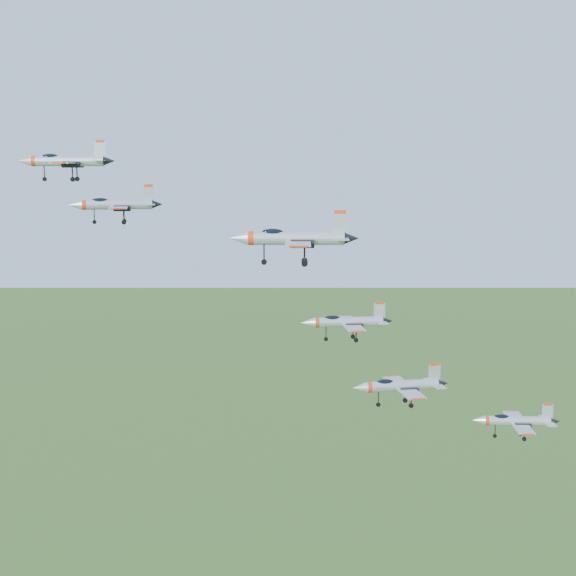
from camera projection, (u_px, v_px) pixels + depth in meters
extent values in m
cylinder|color=#B0B5BE|center=(68.00, 161.00, 110.36)|extent=(10.04, 2.49, 1.44)
cone|color=#B0B5BE|center=(25.00, 161.00, 110.34)|extent=(2.13, 1.64, 1.44)
cone|color=black|center=(110.00, 161.00, 110.39)|extent=(1.67, 1.38, 1.22)
ellipsoid|color=black|center=(50.00, 157.00, 110.27)|extent=(2.53, 1.29, 0.91)
cube|color=#B0B5BE|center=(63.00, 163.00, 107.35)|extent=(3.04, 5.10, 0.15)
cube|color=#B0B5BE|center=(75.00, 163.00, 113.46)|extent=(3.04, 5.10, 0.15)
cube|color=#B0B5BE|center=(100.00, 150.00, 110.15)|extent=(1.66, 0.31, 2.32)
cube|color=red|center=(100.00, 141.00, 109.97)|extent=(1.22, 0.28, 0.39)
cylinder|color=#B0B5BE|center=(117.00, 205.00, 101.03)|extent=(8.73, 1.79, 1.25)
cone|color=#B0B5BE|center=(75.00, 205.00, 100.14)|extent=(1.81, 1.36, 1.25)
cone|color=black|center=(157.00, 204.00, 101.89)|extent=(1.41, 1.15, 1.06)
ellipsoid|color=black|center=(100.00, 201.00, 100.59)|extent=(2.17, 1.03, 0.79)
cube|color=#B0B5BE|center=(118.00, 208.00, 98.48)|extent=(2.48, 4.37, 0.13)
cube|color=#B0B5BE|center=(120.00, 205.00, 103.72)|extent=(2.48, 4.37, 0.13)
cube|color=#B0B5BE|center=(149.00, 194.00, 101.51)|extent=(1.45, 0.21, 2.02)
cube|color=red|center=(149.00, 186.00, 101.34)|extent=(1.07, 0.20, 0.34)
cylinder|color=#B0B5BE|center=(296.00, 238.00, 81.78)|extent=(9.95, 2.68, 1.42)
cone|color=#B0B5BE|center=(238.00, 238.00, 81.88)|extent=(2.14, 1.67, 1.42)
cone|color=black|center=(352.00, 238.00, 81.67)|extent=(1.68, 1.40, 1.21)
ellipsoid|color=black|center=(272.00, 233.00, 81.74)|extent=(2.52, 1.33, 0.90)
cube|color=#B0B5BE|center=(298.00, 244.00, 78.79)|extent=(3.12, 5.10, 0.15)
cube|color=#B0B5BE|center=(298.00, 238.00, 84.84)|extent=(3.12, 5.10, 0.15)
cube|color=#B0B5BE|center=(340.00, 224.00, 81.47)|extent=(1.64, 0.34, 2.30)
cube|color=red|center=(340.00, 212.00, 81.28)|extent=(1.21, 0.31, 0.38)
cylinder|color=#B0B5BE|center=(349.00, 322.00, 111.48)|extent=(9.55, 1.40, 1.38)
cone|color=#B0B5BE|center=(308.00, 323.00, 110.86)|extent=(1.91, 1.38, 1.38)
cone|color=black|center=(387.00, 321.00, 112.08)|extent=(1.49, 1.17, 1.17)
ellipsoid|color=black|center=(332.00, 319.00, 111.14)|extent=(2.34, 1.00, 0.88)
cube|color=#B0B5BE|center=(354.00, 328.00, 108.62)|extent=(2.45, 4.67, 0.15)
cube|color=#B0B5BE|center=(346.00, 320.00, 114.46)|extent=(2.45, 4.67, 0.15)
cube|color=#B0B5BE|center=(379.00, 311.00, 111.73)|extent=(1.59, 0.13, 2.23)
cube|color=red|center=(380.00, 303.00, 111.55)|extent=(1.17, 0.15, 0.37)
cylinder|color=#B0B5BE|center=(402.00, 385.00, 95.17)|extent=(8.85, 1.91, 1.27)
cone|color=#B0B5BE|center=(359.00, 388.00, 94.21)|extent=(1.84, 1.39, 1.27)
cone|color=black|center=(443.00, 383.00, 96.10)|extent=(1.44, 1.18, 1.08)
ellipsoid|color=black|center=(385.00, 382.00, 94.71)|extent=(2.21, 1.07, 0.80)
cube|color=#B0B5BE|center=(411.00, 394.00, 92.59)|extent=(2.55, 4.45, 0.14)
cube|color=#B0B5BE|center=(396.00, 381.00, 97.90)|extent=(2.55, 4.45, 0.14)
cube|color=#B0B5BE|center=(434.00, 373.00, 95.70)|extent=(1.47, 0.22, 2.05)
cube|color=red|center=(435.00, 364.00, 95.53)|extent=(1.08, 0.22, 0.34)
cylinder|color=#B0B5BE|center=(517.00, 421.00, 101.44)|extent=(8.27, 2.46, 1.18)
cone|color=#B0B5BE|center=(478.00, 420.00, 101.67)|extent=(1.80, 1.43, 1.18)
cone|color=black|center=(555.00, 421.00, 101.23)|extent=(1.42, 1.19, 1.01)
ellipsoid|color=black|center=(501.00, 417.00, 101.47)|extent=(2.11, 1.16, 0.75)
cube|color=#B0B5BE|center=(523.00, 429.00, 98.95)|extent=(2.70, 4.28, 0.13)
cube|color=#B0B5BE|center=(514.00, 416.00, 103.98)|extent=(2.70, 4.28, 0.13)
cube|color=#B0B5BE|center=(548.00, 412.00, 101.08)|extent=(1.37, 0.32, 1.91)
cube|color=red|center=(548.00, 404.00, 100.93)|extent=(1.01, 0.28, 0.32)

